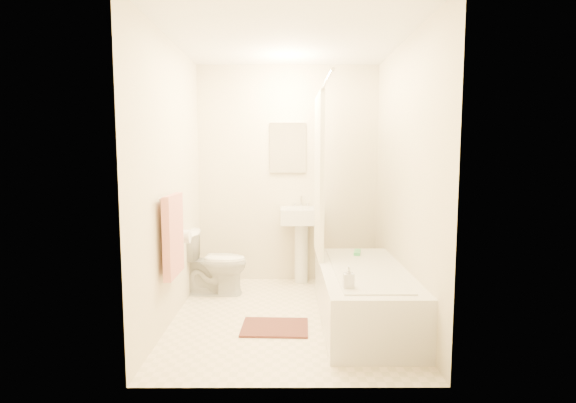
{
  "coord_description": "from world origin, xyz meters",
  "views": [
    {
      "loc": [
        -0.01,
        -3.83,
        1.44
      ],
      "look_at": [
        0.0,
        0.25,
        1.0
      ],
      "focal_mm": 28.0,
      "sensor_mm": 36.0,
      "label": 1
    }
  ],
  "objects_px": {
    "bath_mat": "(275,327)",
    "soap_bottle": "(349,277)",
    "sink": "(302,242)",
    "bathtub": "(363,295)",
    "toilet": "(215,263)"
  },
  "relations": [
    {
      "from": "bath_mat",
      "to": "soap_bottle",
      "type": "relative_size",
      "value": 3.24
    },
    {
      "from": "sink",
      "to": "bathtub",
      "type": "bearing_deg",
      "value": -68.29
    },
    {
      "from": "sink",
      "to": "toilet",
      "type": "bearing_deg",
      "value": -157.87
    },
    {
      "from": "toilet",
      "to": "bathtub",
      "type": "relative_size",
      "value": 0.4
    },
    {
      "from": "soap_bottle",
      "to": "bathtub",
      "type": "bearing_deg",
      "value": 69.81
    },
    {
      "from": "sink",
      "to": "bath_mat",
      "type": "height_order",
      "value": "sink"
    },
    {
      "from": "toilet",
      "to": "bathtub",
      "type": "xyz_separation_m",
      "value": [
        1.39,
        -0.78,
        -0.09
      ]
    },
    {
      "from": "soap_bottle",
      "to": "sink",
      "type": "bearing_deg",
      "value": 99.44
    },
    {
      "from": "soap_bottle",
      "to": "toilet",
      "type": "bearing_deg",
      "value": 131.67
    },
    {
      "from": "sink",
      "to": "bath_mat",
      "type": "distance_m",
      "value": 1.42
    },
    {
      "from": "bathtub",
      "to": "soap_bottle",
      "type": "height_order",
      "value": "soap_bottle"
    },
    {
      "from": "sink",
      "to": "bath_mat",
      "type": "bearing_deg",
      "value": -102.23
    },
    {
      "from": "bath_mat",
      "to": "soap_bottle",
      "type": "xyz_separation_m",
      "value": [
        0.55,
        -0.4,
        0.54
      ]
    },
    {
      "from": "bath_mat",
      "to": "soap_bottle",
      "type": "height_order",
      "value": "soap_bottle"
    },
    {
      "from": "toilet",
      "to": "sink",
      "type": "height_order",
      "value": "sink"
    }
  ]
}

